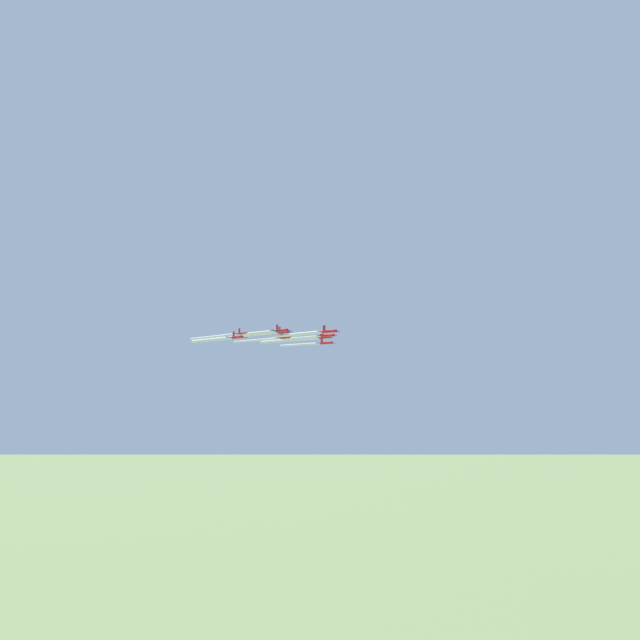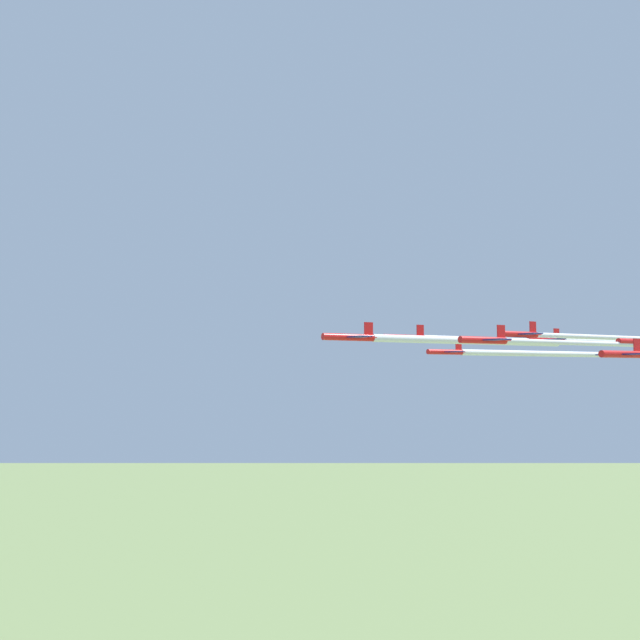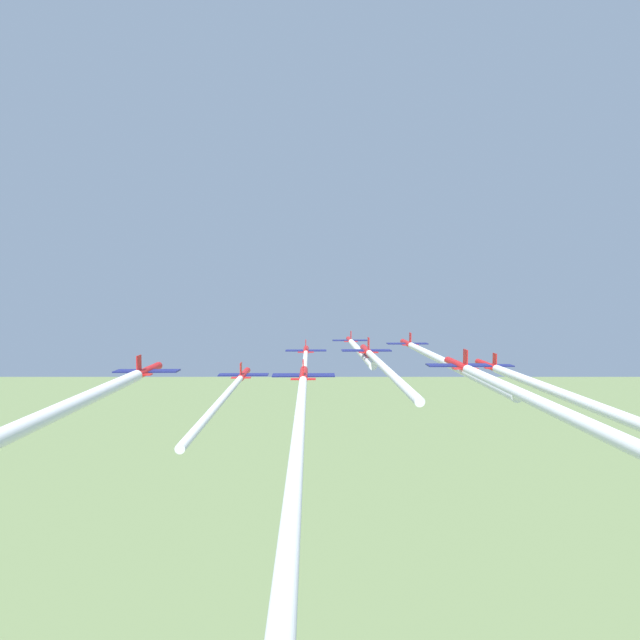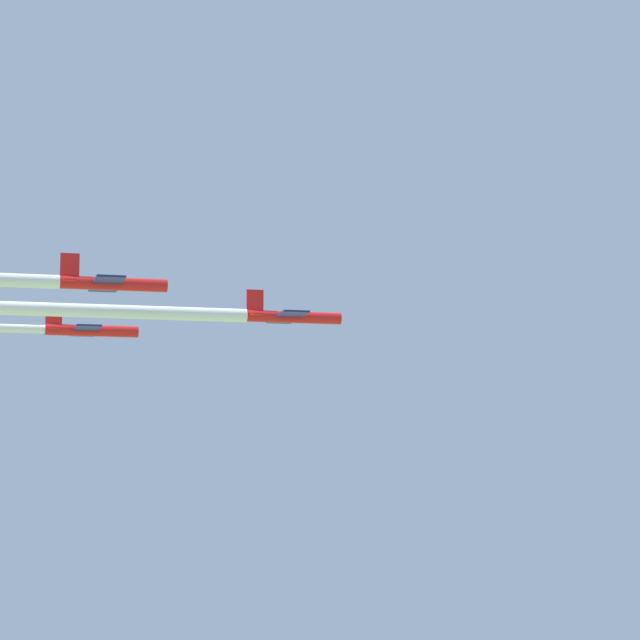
# 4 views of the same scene
# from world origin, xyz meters

# --- Properties ---
(jet_0) EXTENTS (7.40, 7.78, 2.60)m
(jet_0) POSITION_xyz_m (22.82, -44.55, 152.21)
(jet_0) COLOR red
(jet_1) EXTENTS (7.40, 7.78, 2.60)m
(jet_1) POSITION_xyz_m (29.97, -28.31, 151.78)
(jet_1) COLOR red
(jet_2) EXTENTS (7.40, 7.78, 2.60)m
(jet_2) POSITION_xyz_m (12.10, -30.41, 152.98)
(jet_2) COLOR red
(jet_3) EXTENTS (7.40, 7.78, 2.60)m
(jet_3) POSITION_xyz_m (37.13, -12.07, 149.90)
(jet_3) COLOR red
(jet_4) EXTENTS (7.40, 7.78, 2.60)m
(jet_4) POSITION_xyz_m (19.26, -14.17, 153.44)
(jet_4) COLOR red
(jet_5) EXTENTS (7.40, 7.78, 2.60)m
(jet_5) POSITION_xyz_m (1.38, -16.26, 151.16)
(jet_5) COLOR red
(jet_7) EXTENTS (7.40, 7.78, 2.60)m
(jet_7) POSITION_xyz_m (26.41, 2.07, 152.23)
(jet_7) COLOR red
(jet_8) EXTENTS (7.40, 7.78, 2.60)m
(jet_8) POSITION_xyz_m (8.54, -0.02, 153.35)
(jet_8) COLOR red
(smoke_trail_0) EXTENTS (5.16, 35.12, 1.07)m
(smoke_trail_0) POSITION_xyz_m (20.35, -23.52, 152.18)
(smoke_trail_0) COLOR white
(smoke_trail_1) EXTENTS (4.04, 28.57, 0.71)m
(smoke_trail_1) POSITION_xyz_m (27.89, -10.54, 151.74)
(smoke_trail_1) COLOR white
(smoke_trail_2) EXTENTS (6.09, 43.67, 1.00)m
(smoke_trail_2) POSITION_xyz_m (9.13, -5.10, 152.94)
(smoke_trail_2) COLOR white
(smoke_trail_4) EXTENTS (4.58, 32.30, 0.81)m
(smoke_trail_4) POSITION_xyz_m (16.96, 5.46, 153.40)
(smoke_trail_4) COLOR white
(smoke_trail_5) EXTENTS (5.78, 39.98, 1.11)m
(smoke_trail_5) POSITION_xyz_m (-1.37, 7.19, 151.12)
(smoke_trail_5) COLOR white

